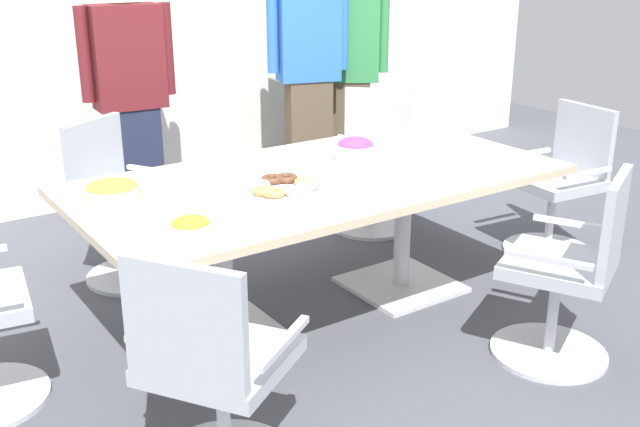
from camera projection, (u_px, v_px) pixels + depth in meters
name	position (u px, v px, depth m)	size (l,w,h in m)	color
ground_plane	(320.00, 313.00, 3.97)	(10.00, 10.00, 0.01)	#4C4F56
back_wall	(130.00, 6.00, 5.36)	(8.00, 0.10, 2.80)	white
conference_table	(320.00, 199.00, 3.76)	(2.40, 1.20, 0.75)	#CCB793
office_chair_0	(214.00, 381.00, 2.61)	(0.75, 0.75, 0.91)	silver
office_chair_1	(569.00, 278.00, 3.40)	(0.72, 0.72, 0.91)	silver
office_chair_2	(560.00, 189.00, 4.63)	(0.59, 0.59, 0.91)	silver
office_chair_3	(373.00, 168.00, 5.06)	(0.76, 0.76, 0.91)	silver
office_chair_4	(121.00, 210.00, 4.26)	(0.74, 0.74, 0.91)	silver
person_standing_0	(130.00, 96.00, 4.86)	(0.61, 0.25, 1.72)	#232842
person_standing_1	(308.00, 68.00, 5.52)	(0.61, 0.34, 1.83)	brown
person_standing_2	(348.00, 71.00, 5.78)	(0.56, 0.41, 1.73)	brown
snack_bowl_chips_orange	(191.00, 227.00, 2.93)	(0.17, 0.17, 0.08)	white
snack_bowl_candy_mix	(356.00, 149.00, 3.95)	(0.21, 0.21, 0.12)	white
snack_bowl_chips_yellow	(112.00, 190.00, 3.36)	(0.26, 0.26, 0.08)	beige
donut_platter	(283.00, 187.00, 3.47)	(0.33, 0.33, 0.04)	white
plate_stack	(404.00, 138.00, 4.32)	(0.23, 0.23, 0.05)	white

